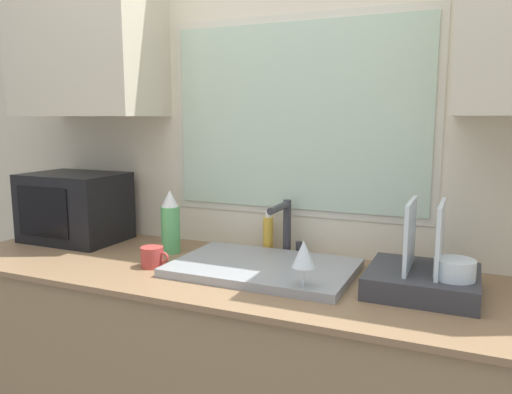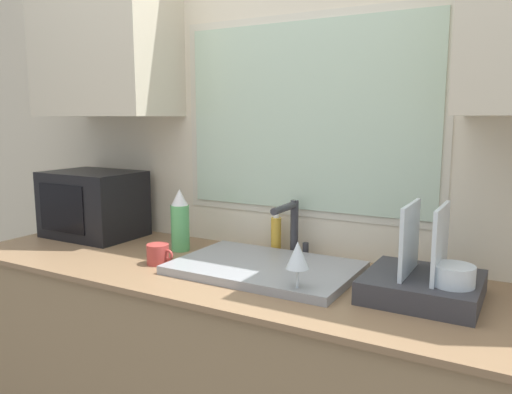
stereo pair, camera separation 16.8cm
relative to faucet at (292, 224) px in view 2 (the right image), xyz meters
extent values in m
cube|color=#8C7251|center=(0.01, -0.24, -0.59)|extent=(2.46, 0.66, 0.86)
cube|color=#846647|center=(0.01, -0.24, -0.15)|extent=(2.49, 0.69, 0.02)
cube|color=beige|center=(0.01, 0.12, 0.28)|extent=(6.00, 0.06, 2.60)
cube|color=beige|center=(0.01, 0.09, 0.41)|extent=(1.09, 0.01, 0.79)
cube|color=#B2CCB2|center=(0.01, 0.08, 0.41)|extent=(1.03, 0.01, 0.73)
cube|color=beige|center=(-0.88, -0.07, 0.75)|extent=(0.63, 0.32, 0.67)
cube|color=gray|center=(0.00, -0.21, -0.12)|extent=(0.64, 0.42, 0.03)
cylinder|color=#333338|center=(0.00, 0.03, -0.02)|extent=(0.03, 0.03, 0.22)
cylinder|color=#333338|center=(0.00, -0.06, 0.07)|extent=(0.03, 0.18, 0.03)
cylinder|color=#333338|center=(0.05, 0.03, -0.11)|extent=(0.02, 0.02, 0.06)
cube|color=black|center=(-0.96, -0.12, 0.01)|extent=(0.42, 0.31, 0.30)
cube|color=black|center=(-0.99, -0.27, 0.01)|extent=(0.27, 0.01, 0.21)
cube|color=#333338|center=(0.54, -0.20, -0.10)|extent=(0.34, 0.33, 0.07)
cube|color=silver|center=(0.49, -0.20, 0.04)|extent=(0.01, 0.22, 0.22)
cube|color=silver|center=(0.58, -0.20, 0.04)|extent=(0.01, 0.22, 0.22)
cylinder|color=silver|center=(0.63, -0.25, -0.04)|extent=(0.12, 0.12, 0.06)
cylinder|color=#59B266|center=(-0.45, -0.13, -0.04)|extent=(0.08, 0.08, 0.19)
cone|color=silver|center=(-0.45, -0.13, 0.09)|extent=(0.07, 0.07, 0.07)
cylinder|color=gold|center=(-0.09, 0.04, -0.06)|extent=(0.04, 0.04, 0.15)
cylinder|color=white|center=(-0.09, 0.04, 0.02)|extent=(0.02, 0.02, 0.02)
cylinder|color=#A53833|center=(-0.40, -0.32, -0.10)|extent=(0.08, 0.08, 0.08)
torus|color=#A53833|center=(-0.35, -0.32, -0.10)|extent=(0.04, 0.01, 0.04)
cylinder|color=silver|center=(0.20, -0.39, -0.13)|extent=(0.07, 0.07, 0.00)
cylinder|color=silver|center=(0.20, -0.39, -0.09)|extent=(0.01, 0.01, 0.09)
cone|color=silver|center=(0.20, -0.39, 0.00)|extent=(0.07, 0.07, 0.08)
camera|label=1|loc=(0.66, -1.80, 0.41)|focal=35.00mm
camera|label=2|loc=(0.81, -1.72, 0.41)|focal=35.00mm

